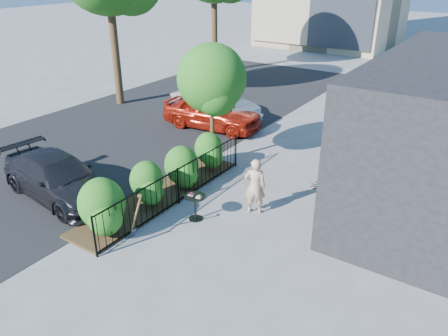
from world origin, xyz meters
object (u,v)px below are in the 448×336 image
Objects in this scene: shovel at (135,218)px; car_darkgrey at (59,177)px; car_red at (212,112)px; car_silver at (215,104)px; cafe_table at (195,203)px; patio_tree at (213,83)px; woman at (255,186)px.

car_darkgrey is (-3.36, 0.36, 0.03)m from shovel.
car_red reaches higher than car_darkgrey.
cafe_table is at bearing -143.29° from car_silver.
shovel is at bearing -151.69° from car_silver.
car_darkgrey is at bearing 173.91° from shovel.
shovel is (-0.66, -1.52, 0.10)m from cafe_table.
patio_tree is 2.49× the size of woman.
woman is at bearing 47.00° from cafe_table.
car_silver is (-3.57, 8.53, 0.09)m from shovel.
woman is (1.11, 1.19, 0.31)m from cafe_table.
patio_tree is 5.29× the size of cafe_table.
car_silver is at bearing 121.13° from cafe_table.
patio_tree is 0.96× the size of car_red.
shovel is at bearing -113.31° from cafe_table.
woman is 1.19× the size of shovel.
woman is 6.83m from car_red.
shovel is at bearing -89.51° from car_darkgrey.
patio_tree is at bearing -149.54° from car_red.
patio_tree is at bearing 101.81° from shovel.
car_darkgrey is (0.21, -8.17, -0.06)m from car_silver.
patio_tree is 4.24m from cafe_table.
shovel reaches higher than car_darkgrey.
woman is 3.24m from shovel.
car_red is (-3.70, 6.04, 0.21)m from cafe_table.
car_red is 0.98× the size of car_darkgrey.
car_red is 1.10m from car_silver.
patio_tree is 5.08m from car_silver.
patio_tree is at bearing -22.16° from car_darkgrey.
car_red reaches higher than car_silver.
cafe_table is 4.19m from car_darkgrey.
car_red is (-2.07, 2.87, -2.07)m from patio_tree.
patio_tree reaches higher than shovel.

